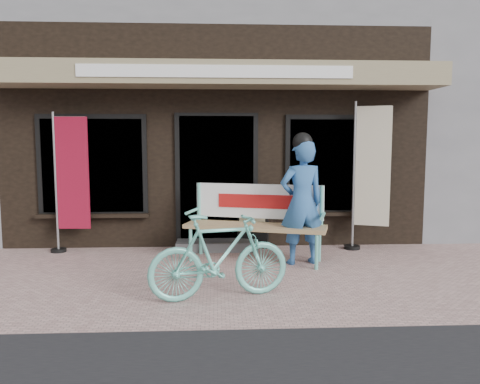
{
  "coord_description": "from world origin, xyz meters",
  "views": [
    {
      "loc": [
        -0.0,
        -5.66,
        1.74
      ],
      "look_at": [
        0.32,
        0.7,
        1.05
      ],
      "focal_mm": 35.0,
      "sensor_mm": 36.0,
      "label": 1
    }
  ],
  "objects": [
    {
      "name": "menu_stand",
      "position": [
        0.59,
        1.88,
        0.52
      ],
      "size": [
        0.51,
        0.26,
        1.02
      ],
      "rotation": [
        0.0,
        0.0,
        -0.33
      ],
      "color": "black",
      "rests_on": "ground"
    },
    {
      "name": "storefront",
      "position": [
        0.0,
        4.96,
        2.99
      ],
      "size": [
        7.0,
        6.77,
        6.0
      ],
      "color": "black",
      "rests_on": "ground"
    },
    {
      "name": "nobori_cream",
      "position": [
        2.42,
        1.62,
        1.22
      ],
      "size": [
        0.7,
        0.38,
        2.37
      ],
      "rotation": [
        0.0,
        0.0,
        -0.37
      ],
      "color": "gray",
      "rests_on": "ground"
    },
    {
      "name": "ground",
      "position": [
        0.0,
        0.0,
        0.0
      ],
      "size": [
        70.0,
        70.0,
        0.0
      ],
      "primitive_type": "plane",
      "color": "tan",
      "rests_on": "ground"
    },
    {
      "name": "bicycle",
      "position": [
        0.02,
        -0.61,
        0.48
      ],
      "size": [
        1.65,
        0.81,
        0.95
      ],
      "primitive_type": "imported",
      "rotation": [
        0.0,
        0.0,
        1.81
      ],
      "color": "#65C5B3",
      "rests_on": "ground"
    },
    {
      "name": "bench",
      "position": [
        0.58,
        1.1,
        0.65
      ],
      "size": [
        2.11,
        1.09,
        1.11
      ],
      "rotation": [
        0.0,
        0.0,
        -0.3
      ],
      "color": "#65C5B3",
      "rests_on": "ground"
    },
    {
      "name": "person",
      "position": [
        1.2,
        0.85,
        0.92
      ],
      "size": [
        0.71,
        0.54,
        1.87
      ],
      "rotation": [
        0.0,
        0.0,
        0.2
      ],
      "color": "#2C5C99",
      "rests_on": "ground"
    },
    {
      "name": "nobori_red",
      "position": [
        -2.29,
        1.73,
        1.13
      ],
      "size": [
        0.64,
        0.25,
        2.19
      ],
      "rotation": [
        0.0,
        0.0,
        -0.04
      ],
      "color": "gray",
      "rests_on": "ground"
    }
  ]
}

